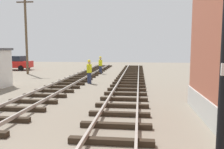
{
  "coord_description": "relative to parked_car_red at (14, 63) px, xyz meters",
  "views": [
    {
      "loc": [
        2.16,
        -2.92,
        2.77
      ],
      "look_at": [
        0.71,
        9.6,
        1.34
      ],
      "focal_mm": 37.72,
      "sensor_mm": 36.0,
      "label": 1
    }
  ],
  "objects": [
    {
      "name": "track_worker_foreground",
      "position": [
        11.5,
        -3.15,
        0.03
      ],
      "size": [
        0.4,
        0.4,
        1.87
      ],
      "color": "#262D4C",
      "rests_on": "ground"
    },
    {
      "name": "parked_car_red",
      "position": [
        0.0,
        0.0,
        0.0
      ],
      "size": [
        4.2,
        2.04,
        1.76
      ],
      "color": "red",
      "rests_on": "ground"
    },
    {
      "name": "track_worker_distant",
      "position": [
        11.77,
        -10.09,
        0.03
      ],
      "size": [
        0.4,
        0.4,
        1.87
      ],
      "color": "#262D4C",
      "rests_on": "ground"
    },
    {
      "name": "utility_pole_far",
      "position": [
        3.82,
        -4.25,
        3.23
      ],
      "size": [
        1.8,
        0.24,
        7.88
      ],
      "color": "brown",
      "rests_on": "ground"
    }
  ]
}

